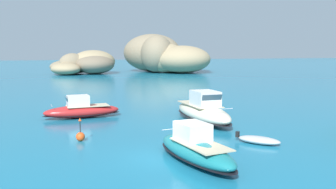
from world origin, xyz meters
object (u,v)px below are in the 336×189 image
(motorboat_red, at_px, (82,110))
(motorboat_teal, at_px, (195,149))
(dinghy_tender, at_px, (259,140))
(islet_small, at_px, (85,64))
(channel_buoy, at_px, (80,136))
(motorboat_cream, at_px, (203,111))
(islet_large, at_px, (166,56))

(motorboat_red, distance_m, motorboat_teal, 14.98)
(motorboat_red, height_order, dinghy_tender, motorboat_red)
(islet_small, bearing_deg, dinghy_tender, -86.68)
(motorboat_teal, xyz_separation_m, dinghy_tender, (5.01, 2.16, -0.43))
(islet_small, relative_size, channel_buoy, 12.94)
(motorboat_red, height_order, channel_buoy, motorboat_red)
(motorboat_red, xyz_separation_m, channel_buoy, (-0.73, -8.21, -0.30))
(islet_small, relative_size, motorboat_cream, 2.26)
(islet_small, xyz_separation_m, motorboat_teal, (-0.90, -72.95, -1.67))
(motorboat_teal, height_order, channel_buoy, motorboat_teal)
(motorboat_cream, bearing_deg, islet_large, 75.25)
(islet_large, bearing_deg, dinghy_tender, -102.89)
(motorboat_cream, height_order, motorboat_teal, motorboat_cream)
(islet_large, xyz_separation_m, motorboat_cream, (-16.98, -64.53, -3.26))
(dinghy_tender, bearing_deg, motorboat_teal, -156.72)
(motorboat_cream, height_order, motorboat_red, motorboat_cream)
(islet_large, distance_m, motorboat_teal, 77.30)
(islet_small, bearing_deg, motorboat_teal, -90.71)
(motorboat_red, relative_size, channel_buoy, 4.40)
(islet_large, distance_m, islet_small, 20.71)
(channel_buoy, bearing_deg, islet_small, 84.74)
(motorboat_red, bearing_deg, motorboat_teal, -72.41)
(motorboat_red, xyz_separation_m, dinghy_tender, (9.54, -12.12, -0.41))
(dinghy_tender, relative_size, channel_buoy, 1.83)
(motorboat_teal, xyz_separation_m, channel_buoy, (-5.26, 6.07, -0.32))
(motorboat_teal, bearing_deg, motorboat_red, 107.59)
(motorboat_red, bearing_deg, islet_large, 66.51)
(islet_small, height_order, motorboat_cream, islet_small)
(islet_large, height_order, motorboat_teal, islet_large)
(motorboat_cream, relative_size, channel_buoy, 5.74)
(motorboat_cream, distance_m, motorboat_teal, 10.65)
(islet_large, relative_size, motorboat_teal, 4.35)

